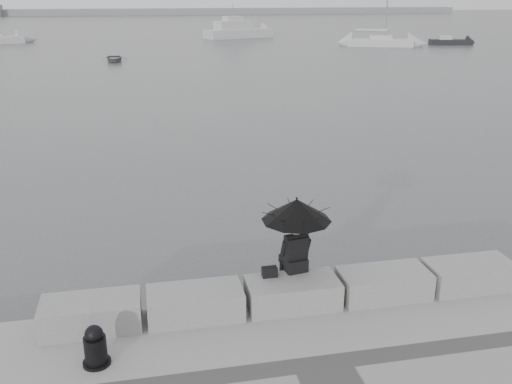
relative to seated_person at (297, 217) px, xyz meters
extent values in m
plane|color=#4A4D4F|center=(-0.15, 0.07, -2.02)|extent=(360.00, 360.00, 0.00)
cube|color=gray|center=(-3.55, -0.38, -1.27)|extent=(1.60, 0.80, 0.50)
cube|color=gray|center=(-1.85, -0.38, -1.27)|extent=(1.60, 0.80, 0.50)
cube|color=gray|center=(-0.15, -0.38, -1.27)|extent=(1.60, 0.80, 0.50)
cube|color=gray|center=(1.55, -0.38, -1.27)|extent=(1.60, 0.80, 0.50)
cube|color=gray|center=(3.25, -0.38, -1.27)|extent=(1.60, 0.80, 0.50)
sphere|color=#726056|center=(0.00, 0.02, -0.24)|extent=(0.21, 0.21, 0.21)
cylinder|color=black|center=(0.00, 0.01, -0.17)|extent=(0.02, 0.02, 1.00)
cone|color=black|center=(0.00, 0.01, 0.14)|extent=(1.24, 1.24, 0.39)
sphere|color=black|center=(0.00, 0.01, 0.35)|extent=(0.04, 0.04, 0.04)
cube|color=black|center=(-0.51, -0.14, -0.93)|extent=(0.27, 0.15, 0.17)
cylinder|color=black|center=(-3.42, -1.40, -1.49)|extent=(0.41, 0.41, 0.06)
cylinder|color=black|center=(-3.42, -1.40, -1.28)|extent=(0.33, 0.33, 0.47)
sphere|color=black|center=(-3.42, -1.40, -1.00)|extent=(0.27, 0.27, 0.27)
cube|color=gray|center=(-0.15, 155.07, -1.22)|extent=(180.00, 6.00, 1.60)
cube|color=#BBBBBD|center=(24.45, 52.85, -1.67)|extent=(7.51, 4.81, 0.90)
cube|color=#BBBBBD|center=(24.45, 52.85, -1.07)|extent=(2.90, 2.39, 0.50)
cylinder|color=gray|center=(24.45, 52.85, -0.42)|extent=(3.77, 1.54, 0.10)
cube|color=#BBBBBD|center=(11.08, 68.39, -1.52)|extent=(9.74, 5.98, 1.20)
cube|color=#BBBBBD|center=(11.08, 68.39, -0.42)|extent=(5.16, 3.74, 1.20)
cube|color=#BBBBBD|center=(11.08, 68.39, 0.48)|extent=(2.76, 2.34, 0.60)
cylinder|color=gray|center=(11.08, 68.39, 1.58)|extent=(0.08, 0.08, 1.60)
cube|color=black|center=(33.18, 53.04, -1.77)|extent=(4.95, 2.63, 0.70)
cube|color=#BBBBBD|center=(33.18, 53.04, -1.27)|extent=(1.65, 1.49, 0.50)
imported|color=gray|center=(-4.44, 43.29, -1.75)|extent=(3.22, 1.45, 0.54)
camera|label=1|loc=(-2.55, -8.86, 3.69)|focal=40.00mm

